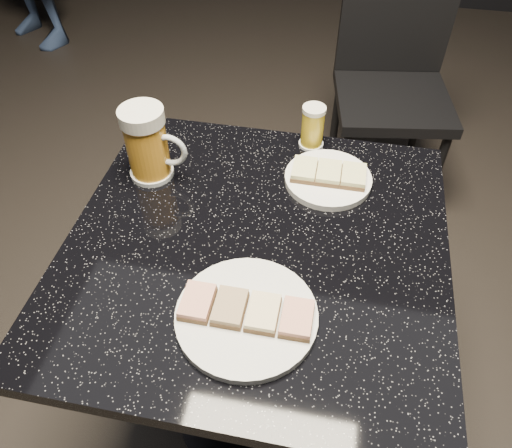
# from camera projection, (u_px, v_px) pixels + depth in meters

# --- Properties ---
(floor) EXTENTS (6.00, 6.00, 0.00)m
(floor) POSITION_uv_depth(u_px,v_px,m) (256.00, 411.00, 1.46)
(floor) COLOR black
(floor) RESTS_ON ground
(plate_large) EXTENTS (0.23, 0.23, 0.01)m
(plate_large) POSITION_uv_depth(u_px,v_px,m) (247.00, 316.00, 0.80)
(plate_large) COLOR white
(plate_large) RESTS_ON table
(plate_small) EXTENTS (0.18, 0.18, 0.01)m
(plate_small) POSITION_uv_depth(u_px,v_px,m) (328.00, 179.00, 1.03)
(plate_small) COLOR white
(plate_small) RESTS_ON table
(table) EXTENTS (0.70, 0.70, 0.75)m
(table) POSITION_uv_depth(u_px,v_px,m) (256.00, 315.00, 1.10)
(table) COLOR black
(table) RESTS_ON floor
(beer_mug) EXTENTS (0.13, 0.09, 0.16)m
(beer_mug) POSITION_uv_depth(u_px,v_px,m) (148.00, 144.00, 1.00)
(beer_mug) COLOR white
(beer_mug) RESTS_ON table
(beer_tumbler) EXTENTS (0.06, 0.06, 0.10)m
(beer_tumbler) POSITION_uv_depth(u_px,v_px,m) (313.00, 127.00, 1.09)
(beer_tumbler) COLOR white
(beer_tumbler) RESTS_ON table
(chair) EXTENTS (0.45, 0.45, 0.87)m
(chair) POSITION_uv_depth(u_px,v_px,m) (392.00, 78.00, 1.80)
(chair) COLOR black
(chair) RESTS_ON floor
(canapes_on_plate_large) EXTENTS (0.21, 0.07, 0.02)m
(canapes_on_plate_large) POSITION_uv_depth(u_px,v_px,m) (246.00, 310.00, 0.79)
(canapes_on_plate_large) COLOR #4C3521
(canapes_on_plate_large) RESTS_ON plate_large
(canapes_on_plate_small) EXTENTS (0.15, 0.07, 0.02)m
(canapes_on_plate_small) POSITION_uv_depth(u_px,v_px,m) (329.00, 173.00, 1.02)
(canapes_on_plate_small) COLOR #4C3521
(canapes_on_plate_small) RESTS_ON plate_small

